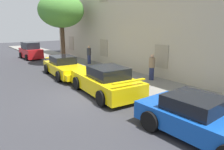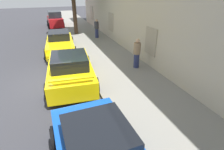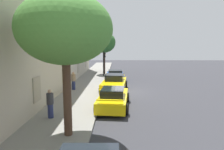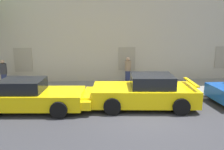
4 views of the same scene
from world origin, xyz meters
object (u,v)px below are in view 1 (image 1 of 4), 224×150
(pedestrian_admiring, at_px, (152,67))
(sportscar_yellow_flank, at_px, (104,81))
(tree_near_kerb, at_px, (61,11))
(pedestrian_strolling, at_px, (89,55))
(hatchback_parked, at_px, (31,51))
(sportscar_white_middle, at_px, (206,121))
(sportscar_red_lead, at_px, (65,68))

(pedestrian_admiring, bearing_deg, sportscar_yellow_flank, -89.97)
(tree_near_kerb, distance_m, pedestrian_strolling, 4.71)
(pedestrian_admiring, bearing_deg, pedestrian_strolling, -178.01)
(tree_near_kerb, bearing_deg, hatchback_parked, -162.70)
(sportscar_white_middle, distance_m, tree_near_kerb, 16.11)
(sportscar_yellow_flank, height_order, pedestrian_admiring, pedestrian_admiring)
(sportscar_red_lead, height_order, sportscar_white_middle, sportscar_red_lead)
(pedestrian_admiring, xyz_separation_m, pedestrian_strolling, (-7.41, -0.26, -0.01))
(pedestrian_strolling, bearing_deg, pedestrian_admiring, 1.99)
(hatchback_parked, distance_m, pedestrian_strolling, 7.93)
(sportscar_red_lead, xyz_separation_m, pedestrian_admiring, (4.79, 3.78, 0.36))
(pedestrian_strolling, bearing_deg, sportscar_white_middle, -15.01)
(hatchback_parked, distance_m, pedestrian_admiring, 15.09)
(sportscar_white_middle, bearing_deg, sportscar_red_lead, 179.88)
(hatchback_parked, height_order, pedestrian_strolling, hatchback_parked)
(tree_near_kerb, bearing_deg, pedestrian_strolling, 35.09)
(tree_near_kerb, bearing_deg, sportscar_yellow_flank, -11.60)
(sportscar_white_middle, relative_size, pedestrian_admiring, 2.78)
(sportscar_red_lead, height_order, pedestrian_admiring, pedestrian_admiring)
(sportscar_yellow_flank, xyz_separation_m, pedestrian_admiring, (-0.00, 3.75, 0.32))
(sportscar_red_lead, bearing_deg, sportscar_yellow_flank, 0.41)
(sportscar_red_lead, xyz_separation_m, sportscar_yellow_flank, (4.80, 0.03, 0.04))
(sportscar_yellow_flank, bearing_deg, sportscar_red_lead, -179.59)
(sportscar_yellow_flank, xyz_separation_m, sportscar_white_middle, (5.82, -0.06, -0.06))
(tree_near_kerb, height_order, pedestrian_admiring, tree_near_kerb)
(sportscar_yellow_flank, distance_m, pedestrian_strolling, 8.20)
(sportscar_red_lead, distance_m, tree_near_kerb, 6.71)
(tree_near_kerb, xyz_separation_m, pedestrian_strolling, (2.17, 1.52, -3.90))
(sportscar_red_lead, relative_size, tree_near_kerb, 0.82)
(pedestrian_admiring, distance_m, pedestrian_strolling, 7.42)
(sportscar_white_middle, height_order, tree_near_kerb, tree_near_kerb)
(pedestrian_strolling, bearing_deg, hatchback_parked, -156.84)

